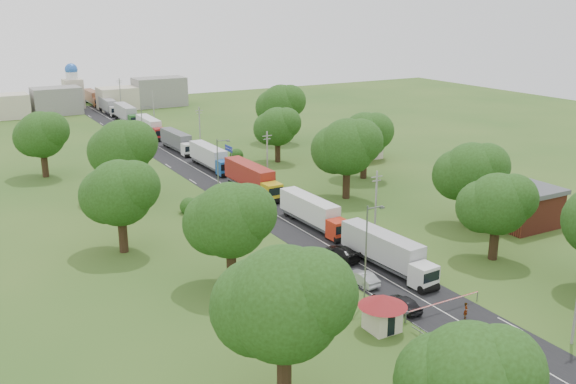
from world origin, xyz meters
TOP-DOWN VIEW (x-y plane):
  - ground at (0.00, 0.00)m, footprint 260.00×260.00m
  - road at (0.00, 20.00)m, footprint 8.00×200.00m
  - boom_barrier at (-1.36, -25.00)m, footprint 9.22×0.35m
  - guard_booth at (-7.20, -25.00)m, footprint 4.40×4.40m
  - guard_rail at (-5.00, -35.00)m, footprint 0.10×17.00m
  - info_sign at (5.20, 35.00)m, footprint 0.12×3.10m
  - pole_1 at (5.50, -7.00)m, footprint 1.60×0.24m
  - pole_2 at (5.50, 21.00)m, footprint 1.60×0.24m
  - pole_3 at (5.50, 49.00)m, footprint 1.60×0.24m
  - pole_4 at (5.50, 77.00)m, footprint 1.60×0.24m
  - pole_5 at (5.50, 105.00)m, footprint 1.60×0.24m
  - lamp_0 at (-5.35, -20.00)m, footprint 2.03×0.22m
  - lamp_1 at (-5.35, 15.00)m, footprint 2.03×0.22m
  - lamp_2 at (-5.35, 50.00)m, footprint 2.03×0.22m
  - tree_2 at (13.99, -17.86)m, footprint 8.00×8.00m
  - tree_3 at (19.99, -7.84)m, footprint 8.80×8.80m
  - tree_4 at (12.99, 10.17)m, footprint 9.60×9.60m
  - tree_5 at (21.99, 18.16)m, footprint 8.80×8.80m
  - tree_6 at (14.99, 35.14)m, footprint 8.00×8.00m
  - tree_7 at (23.99, 50.17)m, footprint 9.60×9.60m
  - tree_8 at (-14.01, -41.86)m, footprint 8.00×8.00m
  - tree_9 at (-20.01, -29.83)m, footprint 9.60×9.60m
  - tree_10 at (-15.01, -9.84)m, footprint 8.80×8.80m
  - tree_11 at (-22.01, 5.16)m, footprint 8.80×8.80m
  - tree_12 at (-16.01, 25.17)m, footprint 9.60×9.60m
  - tree_13 at (-24.01, 45.16)m, footprint 8.80×8.80m
  - house_brick at (26.00, -12.00)m, footprint 8.60×6.60m
  - house_cream at (30.00, 30.00)m, footprint 10.08×10.08m
  - distant_town at (0.68, 110.00)m, footprint 52.00×8.00m
  - church at (-4.00, 118.00)m, footprint 5.00×5.00m
  - truck_0 at (1.67, -14.29)m, footprint 3.14×14.09m
  - truck_1 at (1.93, 1.55)m, footprint 2.67×13.67m
  - truck_2 at (2.32, 20.00)m, footprint 2.86×15.08m
  - truck_3 at (2.34, 36.59)m, footprint 2.51×14.09m
  - truck_4 at (2.23, 52.78)m, footprint 2.66×13.48m
  - truck_5 at (2.21, 69.94)m, footprint 2.68×14.18m
  - truck_6 at (2.22, 88.27)m, footprint 2.98×15.24m
  - truck_7 at (1.97, 104.31)m, footprint 2.81×13.93m
  - truck_8 at (2.01, 122.09)m, footprint 2.48×14.13m
  - car_lane_front at (-3.00, -22.96)m, footprint 1.83×4.20m
  - car_lane_mid at (-3.00, -16.26)m, footprint 1.59×4.31m
  - car_lane_rear at (-1.00, -9.46)m, footprint 2.12×5.20m
  - car_verge_near at (5.98, 11.96)m, footprint 2.50×5.17m
  - car_verge_far at (5.71, 31.20)m, footprint 1.93×4.74m
  - pedestrian_near at (0.85, -27.13)m, footprint 0.68×0.67m
  - pedestrian_booth at (-5.84, -22.00)m, footprint 0.95×1.07m

SIDE VIEW (x-z plane):
  - ground at x=0.00m, z-range 0.00..0.00m
  - road at x=0.00m, z-range -0.02..0.02m
  - guard_rail at x=-5.00m, z-range -0.85..0.85m
  - car_lane_mid at x=-3.00m, z-range 0.00..1.41m
  - car_lane_front at x=-3.00m, z-range 0.00..1.41m
  - car_verge_near at x=5.98m, z-range 0.00..1.42m
  - car_lane_rear at x=-1.00m, z-range 0.00..1.51m
  - pedestrian_near at x=0.85m, z-range 0.00..1.58m
  - car_verge_far at x=5.71m, z-range 0.00..1.61m
  - boom_barrier at x=-1.36m, z-range 0.30..1.48m
  - pedestrian_booth at x=-5.84m, z-range 0.00..1.85m
  - truck_4 at x=2.23m, z-range 0.11..3.84m
  - truck_1 at x=1.93m, z-range 0.12..3.90m
  - truck_7 at x=1.97m, z-range 0.12..3.97m
  - truck_0 at x=1.67m, z-range 0.12..4.01m
  - truck_3 at x=2.34m, z-range 0.12..4.03m
  - truck_8 at x=2.01m, z-range 0.12..4.04m
  - truck_5 at x=2.21m, z-range 0.12..4.05m
  - guard_booth at x=-7.20m, z-range 0.44..3.89m
  - truck_2 at x=2.32m, z-range 0.13..4.30m
  - truck_6 at x=2.22m, z-range 0.13..4.35m
  - house_brick at x=26.00m, z-range 0.05..5.25m
  - info_sign at x=5.20m, z-range 0.95..5.05m
  - distant_town at x=0.68m, z-range -0.51..7.49m
  - house_cream at x=30.00m, z-range 0.74..6.54m
  - pole_1 at x=5.50m, z-range 0.18..9.18m
  - pole_2 at x=5.50m, z-range 0.18..9.18m
  - pole_3 at x=5.50m, z-range 0.18..9.18m
  - pole_4 at x=5.50m, z-range 0.18..9.18m
  - pole_5 at x=5.50m, z-range 0.18..9.18m
  - church at x=-4.00m, z-range -0.76..11.54m
  - lamp_0 at x=-5.35m, z-range 0.55..10.55m
  - lamp_1 at x=-5.35m, z-range 0.55..10.55m
  - lamp_2 at x=-5.35m, z-range 0.55..10.55m
  - tree_2 at x=13.99m, z-range 1.55..11.65m
  - tree_6 at x=14.99m, z-range 1.55..11.65m
  - tree_8 at x=-14.01m, z-range 1.55..11.65m
  - tree_3 at x=19.99m, z-range 1.69..12.76m
  - tree_5 at x=21.99m, z-range 1.69..12.76m
  - tree_10 at x=-15.01m, z-range 1.69..12.76m
  - tree_11 at x=-22.01m, z-range 1.69..12.76m
  - tree_13 at x=-24.01m, z-range 1.69..12.76m
  - tree_4 at x=12.99m, z-range 1.83..13.88m
  - tree_7 at x=23.99m, z-range 1.83..13.88m
  - tree_9 at x=-20.01m, z-range 1.83..13.88m
  - tree_12 at x=-16.01m, z-range 1.83..13.88m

